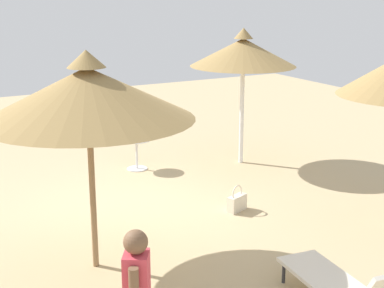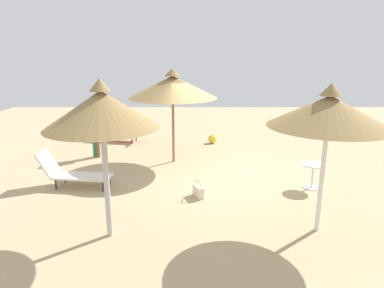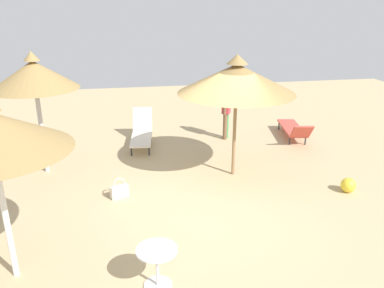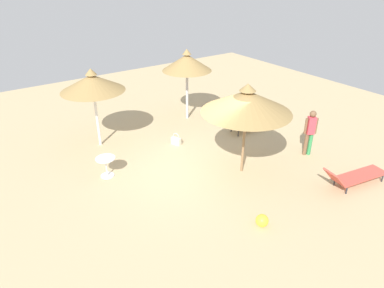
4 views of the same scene
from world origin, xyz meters
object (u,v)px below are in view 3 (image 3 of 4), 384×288
(lounge_chair_near_left, at_px, (142,132))
(beach_ball, at_px, (348,185))
(handbag, at_px, (119,191))
(side_table_round, at_px, (157,261))
(parasol_umbrella_center, at_px, (34,75))
(parasol_umbrella_front, at_px, (237,78))
(lounge_chair_far_right, at_px, (294,129))
(person_standing_far_left, at_px, (226,110))

(lounge_chair_near_left, relative_size, beach_ball, 5.70)
(handbag, relative_size, side_table_round, 0.71)
(parasol_umbrella_center, height_order, handbag, parasol_umbrella_center)
(handbag, bearing_deg, parasol_umbrella_front, -75.06)
(lounge_chair_far_right, bearing_deg, parasol_umbrella_center, 99.25)
(person_standing_far_left, height_order, handbag, person_standing_far_left)
(lounge_chair_near_left, bearing_deg, side_table_round, 178.94)
(parasol_umbrella_center, relative_size, handbag, 6.47)
(lounge_chair_near_left, bearing_deg, lounge_chair_far_right, -94.74)
(person_standing_far_left, bearing_deg, side_table_round, 156.72)
(beach_ball, bearing_deg, side_table_round, 117.15)
(parasol_umbrella_front, relative_size, handbag, 6.37)
(parasol_umbrella_front, bearing_deg, side_table_round, 149.04)
(parasol_umbrella_center, height_order, person_standing_far_left, parasol_umbrella_center)
(handbag, height_order, side_table_round, side_table_round)
(person_standing_far_left, xyz_separation_m, handbag, (-3.32, 3.24, -0.76))
(lounge_chair_near_left, xyz_separation_m, person_standing_far_left, (0.08, -2.57, 0.54))
(side_table_round, xyz_separation_m, beach_ball, (2.29, -4.46, -0.28))
(parasol_umbrella_front, xyz_separation_m, lounge_chair_far_right, (2.13, -2.54, -2.03))
(lounge_chair_far_right, xyz_separation_m, handbag, (-2.87, 5.28, -0.18))
(side_table_round, bearing_deg, parasol_umbrella_center, 26.75)
(person_standing_far_left, bearing_deg, handbag, 135.71)
(handbag, bearing_deg, side_table_round, -169.28)
(handbag, relative_size, beach_ball, 1.38)
(lounge_chair_far_right, relative_size, lounge_chair_near_left, 1.19)
(handbag, xyz_separation_m, beach_ball, (-0.64, -5.01, 0.01))
(lounge_chair_near_left, bearing_deg, handbag, 168.38)
(lounge_chair_near_left, height_order, beach_ball, lounge_chair_near_left)
(lounge_chair_far_right, xyz_separation_m, lounge_chair_near_left, (0.38, 4.62, 0.05))
(lounge_chair_near_left, height_order, side_table_round, lounge_chair_near_left)
(lounge_chair_near_left, distance_m, handbag, 3.33)
(parasol_umbrella_front, bearing_deg, lounge_chair_near_left, 39.57)
(beach_ball, bearing_deg, handbag, 82.73)
(lounge_chair_far_right, distance_m, lounge_chair_near_left, 4.63)
(handbag, xyz_separation_m, side_table_round, (-2.92, -0.55, 0.29))
(lounge_chair_near_left, xyz_separation_m, side_table_round, (-6.17, 0.11, 0.06))
(lounge_chair_near_left, bearing_deg, beach_ball, -131.85)
(side_table_round, distance_m, beach_ball, 5.02)
(beach_ball, bearing_deg, parasol_umbrella_center, 70.89)
(side_table_round, bearing_deg, handbag, 10.72)
(parasol_umbrella_front, xyz_separation_m, side_table_round, (-3.66, 2.19, -1.92))
(parasol_umbrella_center, relative_size, lounge_chair_far_right, 1.32)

